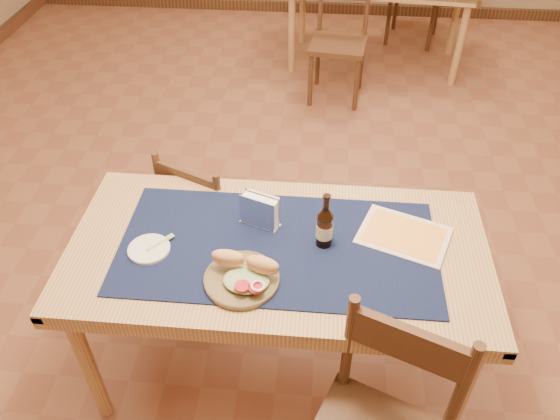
# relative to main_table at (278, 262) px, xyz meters

# --- Properties ---
(main_table) EXTENTS (1.60, 0.80, 0.75)m
(main_table) POSITION_rel_main_table_xyz_m (0.00, 0.00, 0.00)
(main_table) COLOR tan
(main_table) RESTS_ON ground
(placemat) EXTENTS (1.20, 0.60, 0.01)m
(placemat) POSITION_rel_main_table_xyz_m (0.00, 0.00, 0.09)
(placemat) COLOR #101D3D
(placemat) RESTS_ON main_table
(baseboard) EXTENTS (6.00, 7.00, 0.10)m
(baseboard) POSITION_rel_main_table_xyz_m (0.00, 0.80, -0.62)
(baseboard) COLOR #4F2C1C
(baseboard) RESTS_ON ground
(chair_main_far) EXTENTS (0.50, 0.50, 0.82)m
(chair_main_far) POSITION_rel_main_table_xyz_m (-0.39, 0.52, -0.24)
(chair_main_far) COLOR #4F2C1C
(chair_main_far) RESTS_ON ground
(chair_back_near) EXTENTS (0.46, 0.46, 0.90)m
(chair_back_near) POSITION_rel_main_table_xyz_m (0.23, 2.55, -0.20)
(chair_back_near) COLOR #4F2C1C
(chair_back_near) RESTS_ON ground
(sandwich_plate) EXTENTS (0.27, 0.27, 0.10)m
(sandwich_plate) POSITION_rel_main_table_xyz_m (-0.10, -0.18, 0.12)
(sandwich_plate) COLOR brown
(sandwich_plate) RESTS_ON placemat
(side_plate) EXTENTS (0.16, 0.16, 0.01)m
(side_plate) POSITION_rel_main_table_xyz_m (-0.48, -0.06, 0.10)
(side_plate) COLOR silver
(side_plate) RESTS_ON placemat
(fork) EXTENTS (0.09, 0.10, 0.00)m
(fork) POSITION_rel_main_table_xyz_m (-0.44, -0.03, 0.10)
(fork) COLOR #85BF69
(fork) RESTS_ON side_plate
(beer_bottle) EXTENTS (0.06, 0.06, 0.24)m
(beer_bottle) POSITION_rel_main_table_xyz_m (0.17, 0.03, 0.18)
(beer_bottle) COLOR #42210B
(beer_bottle) RESTS_ON placemat
(napkin_holder) EXTENTS (0.17, 0.11, 0.14)m
(napkin_holder) POSITION_rel_main_table_xyz_m (-0.08, 0.12, 0.15)
(napkin_holder) COLOR silver
(napkin_holder) RESTS_ON placemat
(menu_card) EXTENTS (0.40, 0.34, 0.01)m
(menu_card) POSITION_rel_main_table_xyz_m (0.48, 0.10, 0.09)
(menu_card) COLOR beige
(menu_card) RESTS_ON placemat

